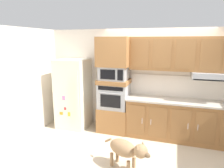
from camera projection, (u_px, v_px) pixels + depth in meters
The scene contains 14 objects.
ground_plane at pixel (147, 151), 4.14m from camera, with size 9.60×9.60×0.00m, color beige.
back_kitchen_wall at pixel (155, 81), 4.91m from camera, with size 6.20×0.12×2.50m, color silver.
side_panel_left at pixel (29, 83), 4.71m from camera, with size 0.12×7.10×2.50m, color silver.
refrigerator at pixel (73, 94), 5.19m from camera, with size 0.76×0.73×1.76m.
oven_base_cabinet at pixel (114, 119), 5.05m from camera, with size 0.74×0.62×0.60m, color #996638.
built_in_oven at pixel (114, 96), 4.93m from camera, with size 0.70×0.62×0.60m.
appliance_mid_shelf at pixel (114, 81), 4.86m from camera, with size 0.74×0.62×0.10m, color #996638.
microwave at pixel (114, 73), 4.81m from camera, with size 0.64×0.54×0.32m.
appliance_upper_cabinet at pixel (114, 52), 4.71m from camera, with size 0.74×0.62×0.68m, color #996638.
lower_cabinet_run at pixel (192, 122), 4.48m from camera, with size 2.89×0.63×0.88m.
countertop_slab at pixel (194, 102), 4.39m from camera, with size 2.93×0.64×0.04m, color #BCB2A3.
backsplash_panel at pixel (194, 87), 4.60m from camera, with size 2.93×0.02×0.50m, color white.
upper_cabinet_with_hood at pixel (198, 56), 4.29m from camera, with size 2.89×0.48×0.88m.
dog at pixel (126, 149), 3.45m from camera, with size 0.91×0.50×0.60m.
Camera 1 is at (0.46, -3.80, 2.20)m, focal length 32.33 mm.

